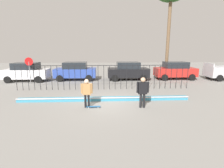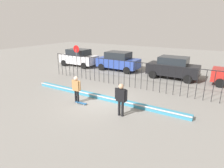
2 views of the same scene
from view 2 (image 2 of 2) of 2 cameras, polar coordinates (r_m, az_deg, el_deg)
name	(u,v)px [view 2 (image 2 of 2)]	position (r m, az deg, el deg)	size (l,w,h in m)	color
ground_plane	(97,101)	(11.93, -4.46, -5.21)	(60.00, 60.00, 0.00)	gray
bowl_coping_ledge	(102,97)	(12.25, -3.14, -3.93)	(11.00, 0.40, 0.27)	teal
perimeter_fence	(124,71)	(14.47, 3.70, 3.96)	(14.04, 0.04, 1.99)	black
skateboarder	(76,87)	(11.62, -10.62, -0.89)	(0.67, 0.25, 1.65)	black
skateboard	(81,103)	(11.68, -9.28, -5.60)	(0.80, 0.20, 0.07)	#26598C
camera_operator	(121,97)	(9.73, 2.71, -3.89)	(0.71, 0.27, 1.75)	black
parked_car_white	(79,57)	(22.09, -9.90, 7.85)	(4.30, 2.12, 1.90)	silver
parked_car_blue	(118,61)	(19.68, 1.87, 6.93)	(4.30, 2.12, 1.90)	#2D479E
parked_car_black	(173,67)	(17.51, 17.74, 4.76)	(4.30, 2.12, 1.90)	black
stop_sign	(76,54)	(20.39, -10.59, 8.85)	(0.76, 0.07, 2.50)	slate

